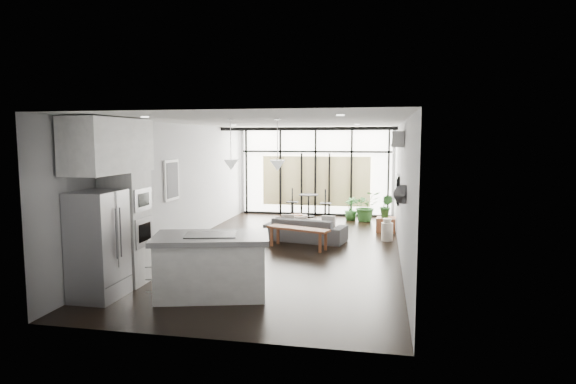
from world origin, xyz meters
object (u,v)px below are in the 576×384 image
at_px(fridge, 98,245).
at_px(console_bench, 298,238).
at_px(sofa, 306,225).
at_px(island, 212,266).
at_px(milk_can, 387,230).
at_px(pouf, 297,223).
at_px(tv, 397,189).

xyz_separation_m(fridge, console_bench, (2.43, 3.95, -0.60)).
distance_m(sofa, console_bench, 0.83).
distance_m(island, milk_can, 5.47).
xyz_separation_m(console_bench, milk_can, (1.98, 1.20, 0.04)).
xyz_separation_m(pouf, tv, (2.55, -1.03, 1.08)).
bearing_deg(tv, sofa, -177.80).
distance_m(console_bench, milk_can, 2.32).
xyz_separation_m(island, pouf, (0.40, 5.45, -0.27)).
bearing_deg(fridge, sofa, 62.61).
height_order(console_bench, milk_can, milk_can).
distance_m(fridge, tv, 6.71).
bearing_deg(tv, island, -123.71).
bearing_deg(console_bench, tv, 42.02).
bearing_deg(console_bench, island, -82.52).
bearing_deg(fridge, tv, 46.40).
bearing_deg(console_bench, milk_can, 51.04).
relative_size(fridge, tv, 1.52).
bearing_deg(sofa, pouf, -59.26).
relative_size(fridge, pouf, 3.05).
bearing_deg(sofa, island, 90.43).
height_order(island, milk_can, island).
bearing_deg(pouf, sofa, -70.16).
xyz_separation_m(milk_can, tv, (0.21, -0.31, 1.03)).
distance_m(milk_can, tv, 1.09).
relative_size(sofa, console_bench, 1.32).
distance_m(sofa, milk_can, 1.98).
bearing_deg(tv, pouf, 158.04).
xyz_separation_m(island, console_bench, (0.76, 3.52, -0.25)).
height_order(fridge, tv, fridge).
bearing_deg(fridge, island, 14.37).
xyz_separation_m(fridge, sofa, (2.47, 4.77, -0.46)).
bearing_deg(sofa, tv, -166.90).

